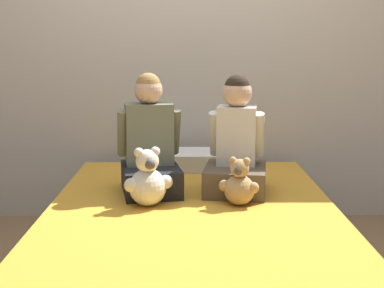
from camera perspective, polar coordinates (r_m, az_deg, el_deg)
ground_plane at (r=2.89m, az=0.03°, el=-14.65°), size 14.00×14.00×0.00m
wall_behind_bed at (r=3.75m, az=-0.13°, el=10.94°), size 8.00×0.06×2.50m
bed at (r=2.80m, az=0.03°, el=-10.72°), size 1.46×1.99×0.43m
child_on_left at (r=2.93m, az=-4.53°, el=-0.31°), size 0.38×0.44×0.65m
child_on_right at (r=2.94m, az=4.73°, el=-0.42°), size 0.38×0.42×0.64m
teddy_bear_held_by_left_child at (r=2.70m, az=-4.75°, el=-3.98°), size 0.24×0.19×0.30m
teddy_bear_held_by_right_child at (r=2.72m, az=5.06°, el=-4.36°), size 0.20×0.16×0.25m
pillow_at_headboard at (r=3.50m, az=-0.09°, el=-1.70°), size 0.48×0.32×0.11m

